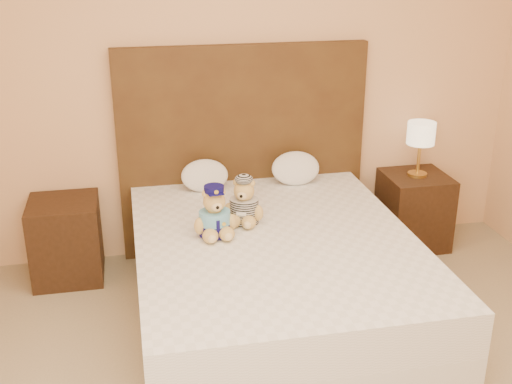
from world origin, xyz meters
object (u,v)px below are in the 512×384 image
nightstand_right (414,210)px  pillow_left (205,174)px  teddy_prisoner (244,201)px  pillow_right (296,167)px  lamp (421,136)px  nightstand_left (66,240)px  teddy_police (215,211)px  bed (275,279)px

nightstand_right → pillow_left: pillow_left is taller
nightstand_right → teddy_prisoner: 1.55m
nightstand_right → pillow_right: (-0.91, 0.03, 0.40)m
lamp → teddy_prisoner: 1.51m
nightstand_left → lamp: bearing=0.0°
nightstand_left → nightstand_right: 2.50m
nightstand_left → pillow_left: bearing=1.8°
lamp → pillow_left: size_ratio=1.25×
lamp → teddy_prisoner: (-1.39, -0.56, -0.16)m
lamp → teddy_prisoner: lamp is taller
nightstand_left → teddy_police: bearing=-37.8°
nightstand_right → pillow_right: size_ratio=1.60×
bed → pillow_right: (0.34, 0.83, 0.40)m
teddy_police → teddy_prisoner: teddy_police is taller
nightstand_left → teddy_prisoner: bearing=-26.7°
bed → lamp: bearing=32.6°
bed → teddy_police: size_ratio=6.58×
bed → teddy_police: 0.55m
lamp → pillow_left: bearing=178.9°
nightstand_right → teddy_prisoner: teddy_prisoner is taller
nightstand_right → pillow_right: bearing=178.1°
teddy_prisoner → pillow_left: teddy_prisoner is taller
nightstand_left → lamp: lamp is taller
nightstand_left → pillow_right: size_ratio=1.60×
nightstand_right → teddy_prisoner: size_ratio=1.93×
bed → teddy_prisoner: (-0.14, 0.24, 0.42)m
pillow_right → nightstand_left: bearing=-178.9°
lamp → pillow_right: (-0.91, 0.03, -0.18)m
teddy_police → nightstand_left: bearing=136.8°
pillow_right → bed: bearing=-112.3°
nightstand_left → teddy_police: (0.91, -0.71, 0.43)m
nightstand_right → pillow_left: size_ratio=1.71×
bed → nightstand_right: size_ratio=3.64×
nightstand_right → bed: bearing=-147.4°
pillow_right → nightstand_right: bearing=-1.9°
nightstand_left → nightstand_right: bearing=0.0°
lamp → teddy_police: (-1.59, -0.71, -0.15)m
nightstand_left → teddy_police: size_ratio=1.81×
teddy_police → teddy_prisoner: (0.20, 0.15, -0.01)m
bed → lamp: (1.25, 0.80, 0.57)m
teddy_prisoner → bed: bearing=-36.7°
nightstand_right → pillow_right: pillow_right is taller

